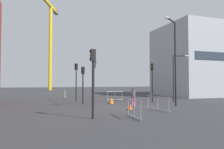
{
  "coord_description": "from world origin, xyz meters",
  "views": [
    {
      "loc": [
        -7.12,
        -17.2,
        2.11
      ],
      "look_at": [
        0.0,
        3.41,
        2.92
      ],
      "focal_mm": 34.15,
      "sensor_mm": 36.0,
      "label": 1
    }
  ],
  "objects_px": {
    "traffic_light_verge": "(152,76)",
    "pedestrian_walking": "(133,95)",
    "traffic_cone_by_barrier": "(93,96)",
    "traffic_cone_striped": "(111,101)",
    "streetlamp_tall": "(174,55)",
    "traffic_light_far": "(76,76)",
    "traffic_light_median": "(83,79)",
    "construction_crane": "(50,33)",
    "traffic_light_island": "(94,75)",
    "streetlamp_short": "(176,73)",
    "traffic_cone_orange": "(130,107)",
    "traffic_light_corner": "(93,72)"
  },
  "relations": [
    {
      "from": "construction_crane",
      "to": "traffic_cone_striped",
      "type": "height_order",
      "value": "construction_crane"
    },
    {
      "from": "traffic_light_median",
      "to": "traffic_cone_by_barrier",
      "type": "xyz_separation_m",
      "value": [
        2.95,
        7.78,
        -2.17
      ]
    },
    {
      "from": "streetlamp_tall",
      "to": "traffic_light_median",
      "type": "distance_m",
      "value": 8.83
    },
    {
      "from": "streetlamp_short",
      "to": "traffic_cone_striped",
      "type": "height_order",
      "value": "streetlamp_short"
    },
    {
      "from": "traffic_light_island",
      "to": "traffic_light_median",
      "type": "bearing_deg",
      "value": 96.95
    },
    {
      "from": "traffic_light_far",
      "to": "traffic_light_corner",
      "type": "xyz_separation_m",
      "value": [
        -1.01,
        -11.82,
        -0.11
      ]
    },
    {
      "from": "construction_crane",
      "to": "traffic_light_island",
      "type": "relative_size",
      "value": 5.81
    },
    {
      "from": "traffic_light_far",
      "to": "traffic_light_corner",
      "type": "height_order",
      "value": "traffic_light_far"
    },
    {
      "from": "traffic_cone_orange",
      "to": "streetlamp_tall",
      "type": "bearing_deg",
      "value": 12.51
    },
    {
      "from": "streetlamp_tall",
      "to": "traffic_light_verge",
      "type": "height_order",
      "value": "streetlamp_tall"
    },
    {
      "from": "traffic_cone_by_barrier",
      "to": "traffic_cone_striped",
      "type": "relative_size",
      "value": 0.99
    },
    {
      "from": "traffic_light_median",
      "to": "pedestrian_walking",
      "type": "height_order",
      "value": "traffic_light_median"
    },
    {
      "from": "streetlamp_tall",
      "to": "traffic_light_far",
      "type": "xyz_separation_m",
      "value": [
        -7.36,
        7.91,
        -1.69
      ]
    },
    {
      "from": "streetlamp_tall",
      "to": "pedestrian_walking",
      "type": "distance_m",
      "value": 5.05
    },
    {
      "from": "traffic_light_corner",
      "to": "traffic_cone_by_barrier",
      "type": "relative_size",
      "value": 6.35
    },
    {
      "from": "traffic_light_median",
      "to": "traffic_light_far",
      "type": "bearing_deg",
      "value": 91.85
    },
    {
      "from": "traffic_light_median",
      "to": "traffic_cone_striped",
      "type": "distance_m",
      "value": 3.53
    },
    {
      "from": "traffic_light_far",
      "to": "construction_crane",
      "type": "bearing_deg",
      "value": 91.92
    },
    {
      "from": "traffic_light_island",
      "to": "traffic_cone_striped",
      "type": "height_order",
      "value": "traffic_light_island"
    },
    {
      "from": "pedestrian_walking",
      "to": "traffic_light_far",
      "type": "bearing_deg",
      "value": 121.16
    },
    {
      "from": "traffic_cone_orange",
      "to": "traffic_light_island",
      "type": "bearing_deg",
      "value": 128.57
    },
    {
      "from": "traffic_light_median",
      "to": "traffic_cone_orange",
      "type": "height_order",
      "value": "traffic_light_median"
    },
    {
      "from": "traffic_light_verge",
      "to": "traffic_cone_orange",
      "type": "xyz_separation_m",
      "value": [
        -4.83,
        -5.09,
        -2.55
      ]
    },
    {
      "from": "streetlamp_tall",
      "to": "traffic_cone_by_barrier",
      "type": "distance_m",
      "value": 13.78
    },
    {
      "from": "traffic_light_median",
      "to": "traffic_cone_striped",
      "type": "bearing_deg",
      "value": -14.94
    },
    {
      "from": "traffic_light_far",
      "to": "traffic_cone_by_barrier",
      "type": "xyz_separation_m",
      "value": [
        3.06,
        4.48,
        -2.53
      ]
    },
    {
      "from": "traffic_light_median",
      "to": "pedestrian_walking",
      "type": "xyz_separation_m",
      "value": [
        3.88,
        -3.3,
        -1.48
      ]
    },
    {
      "from": "traffic_light_island",
      "to": "traffic_light_corner",
      "type": "bearing_deg",
      "value": -104.82
    },
    {
      "from": "streetlamp_short",
      "to": "traffic_light_far",
      "type": "height_order",
      "value": "streetlamp_short"
    },
    {
      "from": "traffic_light_median",
      "to": "traffic_light_corner",
      "type": "bearing_deg",
      "value": -97.45
    },
    {
      "from": "streetlamp_tall",
      "to": "traffic_light_verge",
      "type": "distance_m",
      "value": 4.41
    },
    {
      "from": "streetlamp_tall",
      "to": "traffic_cone_striped",
      "type": "xyz_separation_m",
      "value": [
        -4.55,
        3.89,
        -4.22
      ]
    },
    {
      "from": "construction_crane",
      "to": "pedestrian_walking",
      "type": "xyz_separation_m",
      "value": [
        5.18,
        -42.23,
        -14.45
      ]
    },
    {
      "from": "streetlamp_tall",
      "to": "pedestrian_walking",
      "type": "height_order",
      "value": "streetlamp_tall"
    },
    {
      "from": "traffic_light_median",
      "to": "traffic_light_island",
      "type": "distance_m",
      "value": 2.98
    },
    {
      "from": "streetlamp_short",
      "to": "traffic_light_corner",
      "type": "bearing_deg",
      "value": -146.75
    },
    {
      "from": "traffic_light_corner",
      "to": "traffic_cone_by_barrier",
      "type": "height_order",
      "value": "traffic_light_corner"
    },
    {
      "from": "traffic_light_verge",
      "to": "streetlamp_tall",
      "type": "bearing_deg",
      "value": -91.44
    },
    {
      "from": "streetlamp_tall",
      "to": "traffic_light_verge",
      "type": "relative_size",
      "value": 1.84
    },
    {
      "from": "streetlamp_short",
      "to": "traffic_cone_orange",
      "type": "relative_size",
      "value": 10.63
    },
    {
      "from": "streetlamp_tall",
      "to": "traffic_light_median",
      "type": "bearing_deg",
      "value": 147.53
    },
    {
      "from": "construction_crane",
      "to": "pedestrian_walking",
      "type": "distance_m",
      "value": 44.93
    },
    {
      "from": "streetlamp_short",
      "to": "traffic_light_median",
      "type": "height_order",
      "value": "streetlamp_short"
    },
    {
      "from": "streetlamp_tall",
      "to": "traffic_cone_by_barrier",
      "type": "relative_size",
      "value": 11.89
    },
    {
      "from": "traffic_light_verge",
      "to": "traffic_cone_striped",
      "type": "height_order",
      "value": "traffic_light_verge"
    },
    {
      "from": "traffic_light_island",
      "to": "construction_crane",
      "type": "bearing_deg",
      "value": 92.27
    },
    {
      "from": "streetlamp_tall",
      "to": "traffic_light_far",
      "type": "height_order",
      "value": "streetlamp_tall"
    },
    {
      "from": "construction_crane",
      "to": "streetlamp_tall",
      "type": "distance_m",
      "value": 45.7
    },
    {
      "from": "streetlamp_tall",
      "to": "streetlamp_short",
      "type": "distance_m",
      "value": 4.27
    },
    {
      "from": "traffic_light_verge",
      "to": "pedestrian_walking",
      "type": "height_order",
      "value": "traffic_light_verge"
    }
  ]
}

